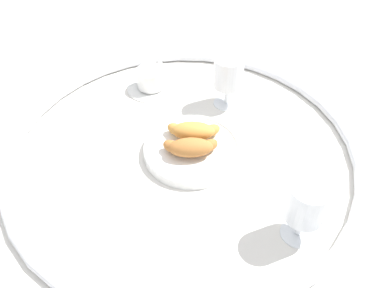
{
  "coord_description": "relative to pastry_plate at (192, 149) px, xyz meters",
  "views": [
    {
      "loc": [
        0.37,
        -0.57,
        0.68
      ],
      "look_at": [
        0.02,
        0.01,
        0.03
      ],
      "focal_mm": 38.23,
      "sensor_mm": 36.0,
      "label": 1
    }
  ],
  "objects": [
    {
      "name": "pastry_plate",
      "position": [
        0.0,
        0.0,
        0.0
      ],
      "size": [
        0.23,
        0.23,
        0.02
      ],
      "color": "white",
      "rests_on": "ground_plane"
    },
    {
      "name": "juice_glass_left",
      "position": [
        0.29,
        -0.08,
        0.08
      ],
      "size": [
        0.08,
        0.08,
        0.14
      ],
      "color": "white",
      "rests_on": "ground_plane"
    },
    {
      "name": "ground_plane",
      "position": [
        -0.02,
        -0.01,
        -0.01
      ],
      "size": [
        2.2,
        2.2,
        0.0
      ],
      "primitive_type": "plane",
      "color": "silver"
    },
    {
      "name": "croissant_small",
      "position": [
        -0.01,
        0.03,
        0.03
      ],
      "size": [
        0.12,
        0.1,
        0.04
      ],
      "color": "#CC893D",
      "rests_on": "pastry_plate"
    },
    {
      "name": "table_chrome_rim",
      "position": [
        -0.02,
        -0.01,
        -0.0
      ],
      "size": [
        0.82,
        0.82,
        0.02
      ],
      "primitive_type": "torus",
      "color": "silver",
      "rests_on": "ground_plane"
    },
    {
      "name": "coffee_cup_near",
      "position": [
        -0.23,
        0.16,
        0.01
      ],
      "size": [
        0.14,
        0.14,
        0.06
      ],
      "color": "white",
      "rests_on": "ground_plane"
    },
    {
      "name": "croissant_large",
      "position": [
        0.01,
        -0.02,
        0.03
      ],
      "size": [
        0.12,
        0.11,
        0.04
      ],
      "color": "#AD6B33",
      "rests_on": "pastry_plate"
    },
    {
      "name": "juice_glass_right",
      "position": [
        -0.02,
        0.21,
        0.08
      ],
      "size": [
        0.08,
        0.08,
        0.14
      ],
      "color": "white",
      "rests_on": "ground_plane"
    }
  ]
}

